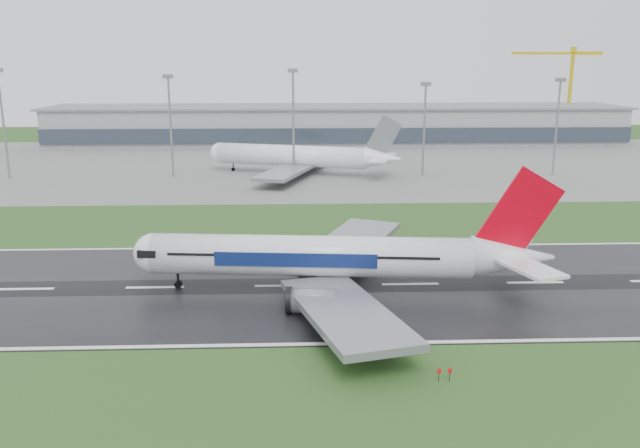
{
  "coord_description": "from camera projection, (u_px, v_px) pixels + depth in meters",
  "views": [
    {
      "loc": [
        -17.96,
        -96.41,
        34.25
      ],
      "look_at": [
        -13.82,
        12.0,
        7.0
      ],
      "focal_mm": 36.46,
      "sensor_mm": 36.0,
      "label": 1
    }
  ],
  "objects": [
    {
      "name": "floodmast_1",
      "position": [
        171.0,
        129.0,
        193.75
      ],
      "size": [
        0.64,
        0.64,
        29.33
      ],
      "primitive_type": "cylinder",
      "color": "gray",
      "rests_on": "ground"
    },
    {
      "name": "floodmast_4",
      "position": [
        556.0,
        129.0,
        198.22
      ],
      "size": [
        0.64,
        0.64,
        28.21
      ],
      "primitive_type": "cylinder",
      "color": "gray",
      "rests_on": "ground"
    },
    {
      "name": "terminal",
      "position": [
        337.0,
        125.0,
        279.92
      ],
      "size": [
        240.0,
        36.0,
        15.0
      ],
      "primitive_type": "cube",
      "color": "gray",
      "rests_on": "ground"
    },
    {
      "name": "runway",
      "position": [
        410.0,
        284.0,
        102.43
      ],
      "size": [
        400.0,
        45.0,
        0.1
      ],
      "primitive_type": "cube",
      "color": "black",
      "rests_on": "ground"
    },
    {
      "name": "floodmast_3",
      "position": [
        424.0,
        132.0,
        196.85
      ],
      "size": [
        0.64,
        0.64,
        27.07
      ],
      "primitive_type": "cylinder",
      "color": "gray",
      "rests_on": "ground"
    },
    {
      "name": "ground",
      "position": [
        410.0,
        285.0,
        102.45
      ],
      "size": [
        520.0,
        520.0,
        0.0
      ],
      "primitive_type": "plane",
      "color": "#23481A",
      "rests_on": "ground"
    },
    {
      "name": "parked_airliner",
      "position": [
        299.0,
        145.0,
        199.95
      ],
      "size": [
        77.65,
        74.91,
        18.32
      ],
      "primitive_type": null,
      "rotation": [
        0.0,
        0.0,
        -0.32
      ],
      "color": "white",
      "rests_on": "apron"
    },
    {
      "name": "tower_crane",
      "position": [
        570.0,
        93.0,
        295.29
      ],
      "size": [
        41.01,
        2.41,
        40.77
      ],
      "primitive_type": null,
      "rotation": [
        0.0,
        0.0,
        -0.0
      ],
      "color": "gold",
      "rests_on": "ground"
    },
    {
      "name": "apron",
      "position": [
        348.0,
        163.0,
        223.58
      ],
      "size": [
        400.0,
        130.0,
        0.08
      ],
      "primitive_type": "cube",
      "color": "slate",
      "rests_on": "ground"
    },
    {
      "name": "main_airliner",
      "position": [
        340.0,
        232.0,
        97.08
      ],
      "size": [
        68.84,
        66.14,
        18.68
      ],
      "primitive_type": null,
      "rotation": [
        0.0,
        0.0,
        -0.1
      ],
      "color": "white",
      "rests_on": "runway"
    },
    {
      "name": "floodmast_0",
      "position": [
        4.0,
        126.0,
        191.71
      ],
      "size": [
        0.64,
        0.64,
        31.21
      ],
      "primitive_type": "cylinder",
      "color": "gray",
      "rests_on": "ground"
    },
    {
      "name": "floodmast_2",
      "position": [
        293.0,
        126.0,
        194.91
      ],
      "size": [
        0.64,
        0.64,
        30.98
      ],
      "primitive_type": "cylinder",
      "color": "gray",
      "rests_on": "ground"
    }
  ]
}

